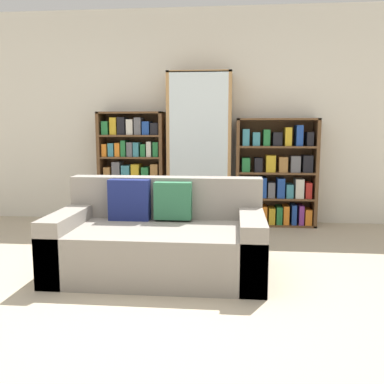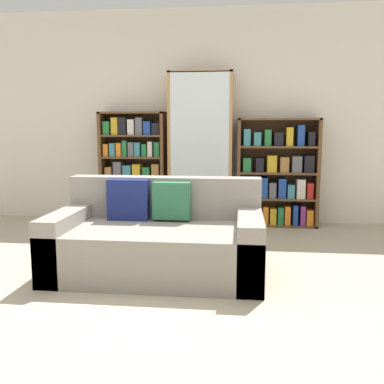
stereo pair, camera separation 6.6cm
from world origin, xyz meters
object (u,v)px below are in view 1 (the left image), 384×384
display_cabinet (200,150)px  couch (160,240)px  bookshelf_left (132,169)px  bookshelf_right (276,177)px  wine_bottle (236,233)px

display_cabinet → couch: bearing=-95.5°
bookshelf_left → display_cabinet: size_ratio=0.75×
couch → bookshelf_left: (-0.69, 1.91, 0.42)m
couch → display_cabinet: 2.02m
bookshelf_right → display_cabinet: bearing=-179.0°
bookshelf_left → wine_bottle: 1.82m
display_cabinet → bookshelf_right: (0.96, 0.02, -0.33)m
wine_bottle → bookshelf_right: bearing=66.1°
bookshelf_left → display_cabinet: 0.91m
bookshelf_right → wine_bottle: 1.30m
couch → display_cabinet: display_cabinet is taller
couch → wine_bottle: size_ratio=4.56×
display_cabinet → bookshelf_right: display_cabinet is taller
display_cabinet → wine_bottle: display_cabinet is taller
bookshelf_left → display_cabinet: display_cabinet is taller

